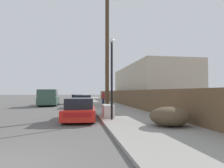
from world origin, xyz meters
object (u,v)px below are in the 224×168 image
Objects in this scene: discarded_fridge at (108,111)px; street_lamp at (112,72)px; pickup_truck at (49,98)px; parked_sports_car_red at (80,110)px; brush_pile at (170,116)px; car_parked_mid at (83,101)px; utility_pole at (107,47)px; car_parked_far at (77,99)px; pedestrian at (103,98)px.

discarded_fridge is 0.37× the size of street_lamp.
discarded_fridge is 0.31× the size of pickup_truck.
parked_sports_car_red reaches higher than brush_pile.
car_parked_mid is 0.49× the size of utility_pole.
car_parked_far reaches higher than brush_pile.
street_lamp reaches higher than car_parked_mid.
car_parked_mid is 2.51× the size of brush_pile.
car_parked_far is (-0.25, 16.49, 0.02)m from parked_sports_car_red.
car_parked_far is 20.29m from brush_pile.
utility_pole is 5.16× the size of brush_pile.
car_parked_mid reaches higher than discarded_fridge.
utility_pole is (1.94, 2.34, 4.31)m from parked_sports_car_red.
discarded_fridge is 11.10m from pedestrian.
pickup_truck is 0.59× the size of utility_pole.
car_parked_mid is at bearing 142.36° from pickup_truck.
brush_pile is 1.11× the size of pedestrian.
pedestrian is at bearing 86.75° from discarded_fridge.
street_lamp is at bearing -81.94° from car_parked_mid.
brush_pile is (4.22, -19.84, -0.06)m from car_parked_far.
brush_pile reaches higher than discarded_fridge.
pedestrian is (0.86, 9.30, -3.95)m from utility_pole.
utility_pole is at bearing 86.03° from discarded_fridge.
discarded_fridge is at bearing 112.49° from pickup_truck.
discarded_fridge is 4.52m from brush_pile.
parked_sports_car_red is at bearing -129.70° from utility_pole.
parked_sports_car_red is 0.93× the size of car_parked_far.
parked_sports_car_red is at bearing 139.84° from brush_pile.
pedestrian is at bearing 80.25° from parked_sports_car_red.
pedestrian is (6.37, -1.10, -0.01)m from pickup_truck.
car_parked_mid is at bearing -86.08° from car_parked_far.
street_lamp reaches higher than pedestrian.
pedestrian is at bearing -59.26° from car_parked_far.
pickup_truck is (-3.95, 2.91, 0.34)m from car_parked_mid.
brush_pile is 15.04m from pedestrian.
street_lamp is (-0.19, -3.15, -2.13)m from utility_pole.
street_lamp is 2.52× the size of brush_pile.
utility_pole is 7.44m from brush_pile.
brush_pile is at bearing -36.40° from parked_sports_car_red.
discarded_fridge is 1.04× the size of pedestrian.
discarded_fridge is at bearing 22.43° from parked_sports_car_red.
car_parked_far is at bearing 99.33° from discarded_fridge.
car_parked_far is (-2.00, 15.90, 0.12)m from discarded_fridge.
parked_sports_car_red is at bearing -159.17° from discarded_fridge.
parked_sports_car_red is 0.77× the size of pickup_truck.
street_lamp reaches higher than parked_sports_car_red.
street_lamp is 2.79× the size of pedestrian.
car_parked_far is at bearing 102.00° from brush_pile.
parked_sports_car_red is at bearing -91.49° from car_parked_mid.
car_parked_mid reaches higher than car_parked_far.
brush_pile is at bearing -85.53° from pedestrian.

